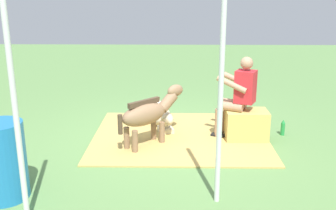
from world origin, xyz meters
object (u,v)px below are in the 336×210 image
(water_barrel, at_px, (2,161))
(tent_pole_left, at_px, (220,105))
(pony_lying, at_px, (160,115))
(soda_bottle, at_px, (283,128))
(hay_bale, at_px, (246,125))
(pony_standing, at_px, (149,113))
(tent_pole_right, at_px, (16,117))
(person_seated, at_px, (238,94))

(water_barrel, distance_m, tent_pole_left, 2.60)
(pony_lying, relative_size, soda_bottle, 4.93)
(hay_bale, bearing_deg, soda_bottle, -161.61)
(pony_standing, xyz_separation_m, soda_bottle, (-2.25, -0.49, -0.40))
(pony_lying, height_order, tent_pole_right, tent_pole_right)
(pony_standing, height_order, soda_bottle, pony_standing)
(hay_bale, bearing_deg, tent_pole_left, 71.19)
(soda_bottle, relative_size, tent_pole_left, 0.12)
(pony_standing, bearing_deg, soda_bottle, -167.62)
(soda_bottle, bearing_deg, pony_lying, -12.99)
(person_seated, relative_size, water_barrel, 1.48)
(hay_bale, xyz_separation_m, soda_bottle, (-0.66, -0.22, -0.12))
(tent_pole_left, bearing_deg, hay_bale, -108.81)
(water_barrel, relative_size, tent_pole_right, 0.40)
(pony_lying, relative_size, tent_pole_left, 0.58)
(water_barrel, bearing_deg, tent_pole_left, 179.09)
(person_seated, relative_size, tent_pole_right, 0.59)
(hay_bale, distance_m, pony_standing, 1.63)
(pony_lying, height_order, tent_pole_left, tent_pole_left)
(pony_standing, bearing_deg, hay_bale, -170.23)
(hay_bale, distance_m, pony_lying, 1.61)
(tent_pole_right, bearing_deg, water_barrel, -47.96)
(person_seated, relative_size, soda_bottle, 5.01)
(pony_standing, relative_size, water_barrel, 1.14)
(pony_standing, relative_size, soda_bottle, 3.87)
(pony_lying, height_order, water_barrel, water_barrel)
(hay_bale, relative_size, soda_bottle, 2.46)
(tent_pole_left, xyz_separation_m, tent_pole_right, (2.07, 0.44, 0.00))
(hay_bale, height_order, pony_lying, hay_bale)
(soda_bottle, height_order, water_barrel, water_barrel)
(hay_bale, relative_size, person_seated, 0.49)
(soda_bottle, xyz_separation_m, tent_pole_left, (1.34, 2.21, 1.03))
(pony_standing, bearing_deg, pony_lying, -97.89)
(pony_standing, relative_size, tent_pole_right, 0.46)
(pony_standing, height_order, tent_pole_left, tent_pole_left)
(soda_bottle, bearing_deg, tent_pole_right, 37.82)
(water_barrel, bearing_deg, pony_standing, -133.58)
(hay_bale, relative_size, water_barrel, 0.73)
(water_barrel, distance_m, tent_pole_right, 0.95)
(hay_bale, height_order, tent_pole_right, tent_pole_right)
(pony_lying, bearing_deg, tent_pole_right, 67.49)
(pony_lying, xyz_separation_m, tent_pole_right, (1.30, 3.14, 0.98))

